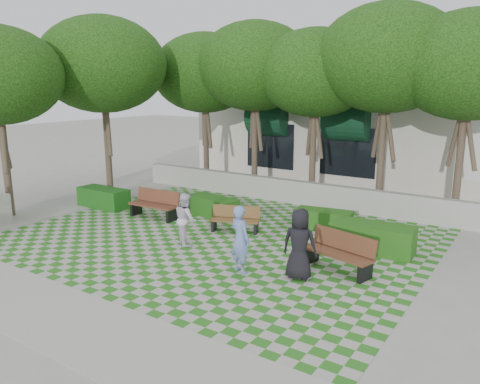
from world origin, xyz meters
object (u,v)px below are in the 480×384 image
Objects in this scene: hedge_east at (372,238)px; hedge_west at (104,198)px; hedge_midright at (324,220)px; bench_mid at (235,220)px; hedge_midleft at (213,207)px; person_white at (186,219)px; bench_east at (339,253)px; bench_west at (155,205)px; person_blue at (240,239)px; person_dark at (300,244)px.

hedge_west is (-10.03, -0.86, -0.03)m from hedge_east.
hedge_west is (-8.07, -2.04, 0.05)m from hedge_midright.
bench_mid is 4.22m from hedge_east.
hedge_midleft is 3.10m from person_white.
hedge_midleft is at bearing 126.04° from bench_mid.
bench_east is 1.03× the size of bench_west.
hedge_east is 1.08× the size of hedge_west.
person_blue reaches higher than hedge_midleft.
hedge_west is at bearing -171.04° from bench_east.
hedge_east is (7.40, 0.84, -0.08)m from bench_west.
bench_east is 0.98× the size of hedge_midleft.
person_blue is at bearing -75.04° from bench_mid.
hedge_west is at bearing 178.01° from bench_west.
hedge_midleft is (-5.83, 0.45, -0.05)m from hedge_east.
bench_west reaches higher than bench_mid.
person_white is at bearing -127.02° from bench_mid.
bench_mid is at bearing -42.46° from person_dark.
bench_east is 1.13× the size of person_blue.
bench_mid is 1.06× the size of person_white.
person_dark reaches higher than hedge_east.
bench_west reaches higher than bench_east.
hedge_midright is (-1.97, 1.18, -0.08)m from hedge_east.
bench_west is 6.86m from person_dark.
bench_west is 0.90× the size of hedge_west.
person_dark is at bearing -18.96° from bench_west.
hedge_east is at bearing -105.53° from person_blue.
bench_mid is 0.90× the size of hedge_midright.
bench_east is at bearing -10.13° from bench_west.
bench_east reaches higher than hedge_midright.
person_blue is (3.62, -3.72, 0.51)m from hedge_midleft.
bench_west is (-3.22, -0.24, 0.08)m from bench_mid.
hedge_midright is (5.43, 2.02, -0.15)m from bench_west.
hedge_west is at bearing -21.05° from person_dark.
bench_west is 1.23× the size of person_white.
bench_mid is 0.72× the size of hedge_east.
hedge_midleft is 5.98m from person_dark.
bench_west is 1.05× the size of hedge_midright.
bench_mid is at bearing 1.86° from bench_west.
hedge_west is (-5.86, -0.25, -0.02)m from bench_mid.
person_dark is at bearing -74.20° from hedge_midright.
person_dark is at bearing -107.36° from bench_east.
person_blue reaches higher than hedge_midright.
person_dark is (6.56, -1.96, 0.39)m from bench_west.
bench_east is at bearing -131.05° from person_dark.
hedge_midleft is at bearing 17.29° from hedge_west.
hedge_east is at bearing -31.03° from hedge_midright.
bench_east is 2.48m from person_blue.
bench_east is at bearing -59.97° from hedge_midright.
person_blue reaches higher than bench_west.
bench_east is 6.05m from hedge_midleft.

